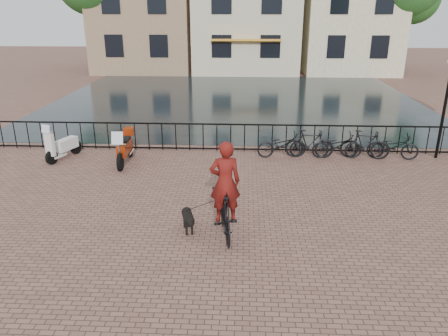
{
  "coord_description": "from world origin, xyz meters",
  "views": [
    {
      "loc": [
        0.49,
        -7.16,
        5.01
      ],
      "look_at": [
        0.0,
        3.0,
        1.2
      ],
      "focal_mm": 35.0,
      "sensor_mm": 36.0,
      "label": 1
    }
  ],
  "objects_px": {
    "cyclist": "(225,195)",
    "scooter": "(62,139)",
    "dog": "(188,220)",
    "lamp_post": "(448,90)",
    "motorcycle": "(124,144)"
  },
  "relations": [
    {
      "from": "cyclist",
      "to": "scooter",
      "type": "relative_size",
      "value": 1.69
    },
    {
      "from": "cyclist",
      "to": "dog",
      "type": "relative_size",
      "value": 2.93
    },
    {
      "from": "lamp_post",
      "to": "cyclist",
      "type": "height_order",
      "value": "lamp_post"
    },
    {
      "from": "cyclist",
      "to": "scooter",
      "type": "bearing_deg",
      "value": -50.0
    },
    {
      "from": "dog",
      "to": "scooter",
      "type": "relative_size",
      "value": 0.58
    },
    {
      "from": "cyclist",
      "to": "scooter",
      "type": "height_order",
      "value": "cyclist"
    },
    {
      "from": "dog",
      "to": "scooter",
      "type": "height_order",
      "value": "scooter"
    },
    {
      "from": "motorcycle",
      "to": "scooter",
      "type": "distance_m",
      "value": 2.25
    },
    {
      "from": "cyclist",
      "to": "dog",
      "type": "bearing_deg",
      "value": -17.38
    },
    {
      "from": "dog",
      "to": "scooter",
      "type": "distance_m",
      "value": 6.99
    },
    {
      "from": "lamp_post",
      "to": "dog",
      "type": "distance_m",
      "value": 10.02
    },
    {
      "from": "cyclist",
      "to": "scooter",
      "type": "distance_m",
      "value": 7.71
    },
    {
      "from": "dog",
      "to": "motorcycle",
      "type": "xyz_separation_m",
      "value": [
        -2.7,
        4.6,
        0.38
      ]
    },
    {
      "from": "cyclist",
      "to": "motorcycle",
      "type": "relative_size",
      "value": 1.39
    },
    {
      "from": "lamp_post",
      "to": "motorcycle",
      "type": "distance_m",
      "value": 10.88
    }
  ]
}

